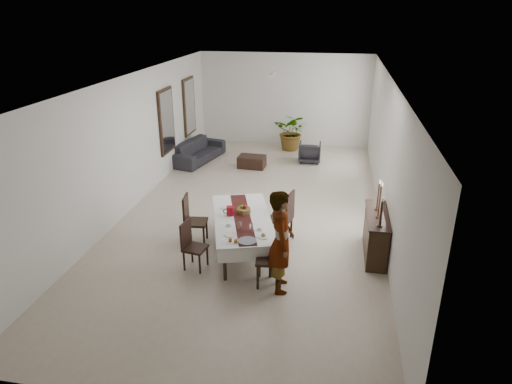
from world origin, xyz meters
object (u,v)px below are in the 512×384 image
(red_pitcher, at_px, (230,211))
(sideboard_body, at_px, (375,235))
(woman, at_px, (281,242))
(sofa, at_px, (198,151))
(dining_table_top, at_px, (242,219))

(red_pitcher, relative_size, sideboard_body, 0.13)
(red_pitcher, height_order, woman, woman)
(woman, relative_size, sideboard_body, 1.30)
(sideboard_body, bearing_deg, sofa, 135.32)
(red_pitcher, relative_size, sofa, 0.09)
(woman, xyz_separation_m, sofa, (-3.56, 6.72, -0.61))
(sofa, bearing_deg, dining_table_top, -141.08)
(dining_table_top, bearing_deg, woman, -69.69)
(sideboard_body, distance_m, sofa, 7.41)
(dining_table_top, distance_m, red_pitcher, 0.31)
(red_pitcher, relative_size, woman, 0.10)
(red_pitcher, bearing_deg, sideboard_body, 3.95)
(red_pitcher, bearing_deg, woman, -47.22)
(woman, bearing_deg, dining_table_top, 27.47)
(dining_table_top, relative_size, red_pitcher, 12.00)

